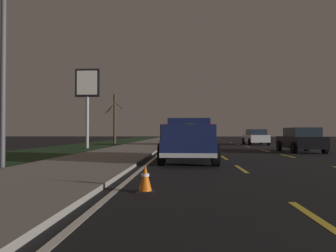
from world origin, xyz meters
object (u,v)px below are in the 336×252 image
(sedan_tan, at_px, (188,137))
(traffic_cone_near, at_px, (145,179))
(sedan_black, at_px, (301,140))
(street_light_near, at_px, (12,38))
(sedan_white, at_px, (256,137))
(gas_price_sign, at_px, (87,89))
(pickup_truck, at_px, (189,139))
(bare_tree_far, at_px, (115,118))

(sedan_tan, height_order, traffic_cone_near, sedan_tan)
(sedan_black, relative_size, street_light_near, 0.60)
(sedan_tan, bearing_deg, sedan_black, -144.35)
(sedan_tan, distance_m, sedan_white, 7.37)
(street_light_near, bearing_deg, sedan_white, -29.35)
(gas_price_sign, xyz_separation_m, street_light_near, (-14.86, -1.76, -0.16))
(pickup_truck, relative_size, sedan_black, 1.24)
(pickup_truck, distance_m, gas_price_sign, 14.47)
(street_light_near, height_order, bare_tree_far, street_light_near)
(pickup_truck, bearing_deg, sedan_white, -19.18)
(street_light_near, xyz_separation_m, bare_tree_far, (24.99, 1.74, -1.64))
(pickup_truck, bearing_deg, bare_tree_far, 19.74)
(gas_price_sign, distance_m, traffic_cone_near, 20.65)
(sedan_black, xyz_separation_m, sedan_white, (12.60, 0.20, 0.00))
(sedan_tan, bearing_deg, street_light_near, 163.15)
(sedan_white, bearing_deg, traffic_cone_near, 163.83)
(sedan_black, xyz_separation_m, gas_price_sign, (4.46, 14.89, 3.85))
(bare_tree_far, bearing_deg, sedan_black, -134.44)
(street_light_near, distance_m, bare_tree_far, 25.11)
(gas_price_sign, xyz_separation_m, traffic_cone_near, (-18.99, -6.82, -4.35))
(sedan_black, height_order, bare_tree_far, bare_tree_far)
(gas_price_sign, height_order, bare_tree_far, gas_price_sign)
(sedan_white, distance_m, bare_tree_far, 14.95)
(sedan_white, bearing_deg, pickup_truck, 160.82)
(sedan_white, height_order, traffic_cone_near, sedan_white)
(sedan_tan, height_order, street_light_near, street_light_near)
(sedan_black, xyz_separation_m, bare_tree_far, (14.59, 14.88, 2.05))
(pickup_truck, distance_m, sedan_black, 10.07)
(sedan_tan, xyz_separation_m, bare_tree_far, (4.80, 7.86, 2.05))
(gas_price_sign, bearing_deg, bare_tree_far, -0.07)
(sedan_tan, distance_m, street_light_near, 21.42)
(gas_price_sign, height_order, traffic_cone_near, gas_price_sign)
(sedan_white, height_order, bare_tree_far, bare_tree_far)
(sedan_black, bearing_deg, sedan_white, 0.93)
(pickup_truck, relative_size, gas_price_sign, 0.88)
(pickup_truck, xyz_separation_m, sedan_tan, (16.95, -0.05, -0.20))
(sedan_tan, relative_size, gas_price_sign, 0.71)
(sedan_white, bearing_deg, gas_price_sign, 118.99)
(bare_tree_far, relative_size, traffic_cone_near, 9.25)
(sedan_white, bearing_deg, street_light_near, 150.65)
(sedan_black, distance_m, gas_price_sign, 16.01)
(street_light_near, bearing_deg, sedan_black, -51.63)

